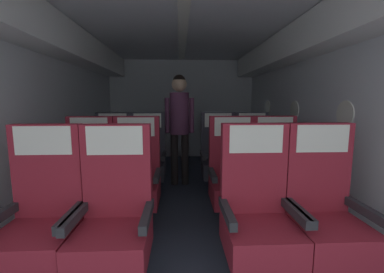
{
  "coord_description": "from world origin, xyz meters",
  "views": [
    {
      "loc": [
        -0.05,
        -0.21,
        1.25
      ],
      "look_at": [
        0.09,
        2.68,
        0.85
      ],
      "focal_mm": 23.68,
      "sensor_mm": 36.0,
      "label": 1
    }
  ],
  "objects_px": {
    "seat_a_left_aisle": "(114,219)",
    "seat_c_right_aisle": "(253,157)",
    "seat_a_left_window": "(42,219)",
    "seat_b_right_window": "(233,177)",
    "seat_a_right_window": "(257,215)",
    "seat_c_right_window": "(219,158)",
    "seat_b_left_window": "(89,179)",
    "seat_c_left_aisle": "(148,159)",
    "seat_b_right_aisle": "(276,176)",
    "seat_c_left_window": "(113,159)",
    "seat_a_right_aisle": "(324,214)",
    "seat_b_left_aisle": "(136,178)",
    "flight_attendant": "(179,118)"
  },
  "relations": [
    {
      "from": "seat_a_left_window",
      "to": "seat_a_left_aisle",
      "type": "distance_m",
      "value": 0.49
    },
    {
      "from": "flight_attendant",
      "to": "seat_b_right_aisle",
      "type": "bearing_deg",
      "value": 144.17
    },
    {
      "from": "seat_b_left_aisle",
      "to": "seat_c_left_aisle",
      "type": "bearing_deg",
      "value": 89.57
    },
    {
      "from": "seat_b_left_aisle",
      "to": "seat_b_right_aisle",
      "type": "distance_m",
      "value": 1.49
    },
    {
      "from": "seat_a_left_window",
      "to": "seat_c_left_aisle",
      "type": "bearing_deg",
      "value": 74.86
    },
    {
      "from": "seat_b_left_window",
      "to": "seat_c_left_aisle",
      "type": "relative_size",
      "value": 1.0
    },
    {
      "from": "seat_a_right_window",
      "to": "flight_attendant",
      "type": "xyz_separation_m",
      "value": [
        -0.55,
        2.07,
        0.56
      ]
    },
    {
      "from": "seat_b_right_aisle",
      "to": "seat_c_left_aisle",
      "type": "distance_m",
      "value": 1.73
    },
    {
      "from": "seat_b_left_aisle",
      "to": "seat_c_left_window",
      "type": "height_order",
      "value": "same"
    },
    {
      "from": "seat_b_right_aisle",
      "to": "seat_c_right_aisle",
      "type": "xyz_separation_m",
      "value": [
        0.01,
        0.91,
        0.0
      ]
    },
    {
      "from": "seat_b_left_aisle",
      "to": "seat_a_left_aisle",
      "type": "bearing_deg",
      "value": -89.35
    },
    {
      "from": "seat_a_left_window",
      "to": "seat_a_right_window",
      "type": "xyz_separation_m",
      "value": [
        1.49,
        -0.01,
        0.0
      ]
    },
    {
      "from": "seat_a_right_window",
      "to": "seat_c_right_window",
      "type": "distance_m",
      "value": 1.84
    },
    {
      "from": "seat_b_right_window",
      "to": "seat_c_left_aisle",
      "type": "height_order",
      "value": "same"
    },
    {
      "from": "seat_b_left_window",
      "to": "seat_c_right_aisle",
      "type": "height_order",
      "value": "same"
    },
    {
      "from": "seat_c_left_window",
      "to": "seat_a_right_window",
      "type": "bearing_deg",
      "value": -50.87
    },
    {
      "from": "seat_a_right_aisle",
      "to": "seat_b_right_aisle",
      "type": "xyz_separation_m",
      "value": [
        -0.0,
        0.92,
        0.0
      ]
    },
    {
      "from": "seat_c_left_aisle",
      "to": "seat_a_right_aisle",
      "type": "bearing_deg",
      "value": -50.63
    },
    {
      "from": "seat_a_left_aisle",
      "to": "seat_b_right_window",
      "type": "relative_size",
      "value": 1.0
    },
    {
      "from": "seat_a_right_window",
      "to": "seat_b_right_aisle",
      "type": "height_order",
      "value": "same"
    },
    {
      "from": "seat_b_left_aisle",
      "to": "flight_attendant",
      "type": "bearing_deg",
      "value": 68.38
    },
    {
      "from": "seat_b_left_aisle",
      "to": "seat_b_left_window",
      "type": "bearing_deg",
      "value": 179.81
    },
    {
      "from": "seat_c_left_window",
      "to": "seat_c_right_aisle",
      "type": "relative_size",
      "value": 1.0
    },
    {
      "from": "seat_a_right_window",
      "to": "seat_c_right_window",
      "type": "height_order",
      "value": "same"
    },
    {
      "from": "seat_c_right_aisle",
      "to": "seat_a_right_aisle",
      "type": "bearing_deg",
      "value": -90.21
    },
    {
      "from": "seat_b_left_aisle",
      "to": "seat_a_right_window",
      "type": "bearing_deg",
      "value": -42.35
    },
    {
      "from": "seat_a_left_window",
      "to": "seat_b_right_aisle",
      "type": "xyz_separation_m",
      "value": [
        1.97,
        0.91,
        0.0
      ]
    },
    {
      "from": "seat_c_left_window",
      "to": "seat_c_right_aisle",
      "type": "height_order",
      "value": "same"
    },
    {
      "from": "seat_a_left_aisle",
      "to": "seat_b_left_window",
      "type": "distance_m",
      "value": 1.06
    },
    {
      "from": "seat_a_left_aisle",
      "to": "seat_a_right_aisle",
      "type": "bearing_deg",
      "value": 0.69
    },
    {
      "from": "seat_b_right_aisle",
      "to": "seat_a_right_aisle",
      "type": "bearing_deg",
      "value": -89.88
    },
    {
      "from": "seat_a_left_aisle",
      "to": "seat_b_left_aisle",
      "type": "bearing_deg",
      "value": 90.65
    },
    {
      "from": "seat_b_right_aisle",
      "to": "seat_c_left_aisle",
      "type": "bearing_deg",
      "value": 148.89
    },
    {
      "from": "seat_c_right_aisle",
      "to": "flight_attendant",
      "type": "xyz_separation_m",
      "value": [
        -1.04,
        0.23,
        0.56
      ]
    },
    {
      "from": "seat_a_left_window",
      "to": "seat_b_right_window",
      "type": "distance_m",
      "value": 1.75
    },
    {
      "from": "seat_b_left_window",
      "to": "seat_c_right_window",
      "type": "xyz_separation_m",
      "value": [
        1.5,
        0.92,
        0.0
      ]
    },
    {
      "from": "seat_a_left_window",
      "to": "seat_b_right_aisle",
      "type": "distance_m",
      "value": 2.17
    },
    {
      "from": "seat_b_left_aisle",
      "to": "seat_c_right_aisle",
      "type": "distance_m",
      "value": 1.76
    },
    {
      "from": "seat_a_left_aisle",
      "to": "seat_c_left_aisle",
      "type": "relative_size",
      "value": 1.0
    },
    {
      "from": "seat_a_left_aisle",
      "to": "seat_a_right_window",
      "type": "distance_m",
      "value": 0.99
    },
    {
      "from": "seat_b_right_window",
      "to": "flight_attendant",
      "type": "distance_m",
      "value": 1.41
    },
    {
      "from": "seat_a_left_window",
      "to": "seat_b_left_window",
      "type": "relative_size",
      "value": 1.0
    },
    {
      "from": "seat_a_right_aisle",
      "to": "flight_attendant",
      "type": "xyz_separation_m",
      "value": [
        -1.04,
        2.06,
        0.56
      ]
    },
    {
      "from": "seat_a_right_aisle",
      "to": "seat_c_right_aisle",
      "type": "xyz_separation_m",
      "value": [
        0.01,
        1.83,
        0.0
      ]
    },
    {
      "from": "seat_b_left_aisle",
      "to": "seat_c_left_aisle",
      "type": "relative_size",
      "value": 1.0
    },
    {
      "from": "seat_a_left_aisle",
      "to": "seat_c_left_window",
      "type": "relative_size",
      "value": 1.0
    },
    {
      "from": "seat_b_left_aisle",
      "to": "seat_b_right_window",
      "type": "xyz_separation_m",
      "value": [
        1.02,
        -0.02,
        0.0
      ]
    },
    {
      "from": "seat_b_right_window",
      "to": "seat_c_right_aisle",
      "type": "height_order",
      "value": "same"
    },
    {
      "from": "seat_a_left_aisle",
      "to": "seat_c_right_aisle",
      "type": "bearing_deg",
      "value": 51.12
    },
    {
      "from": "seat_a_right_window",
      "to": "seat_b_left_aisle",
      "type": "height_order",
      "value": "same"
    }
  ]
}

